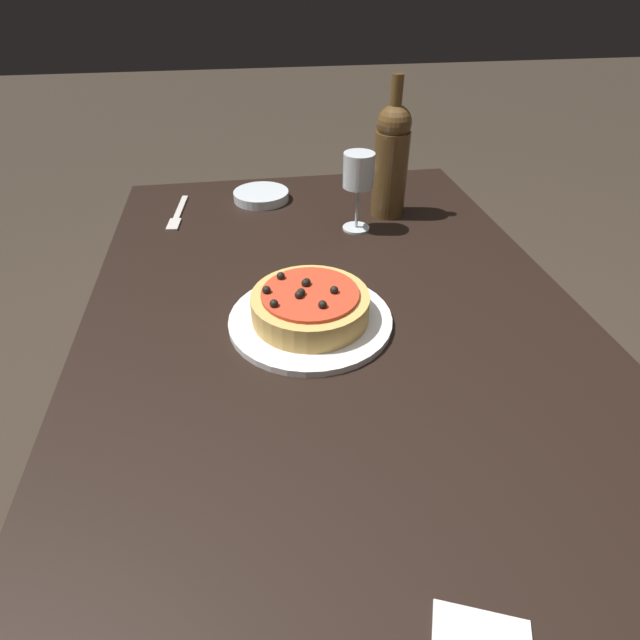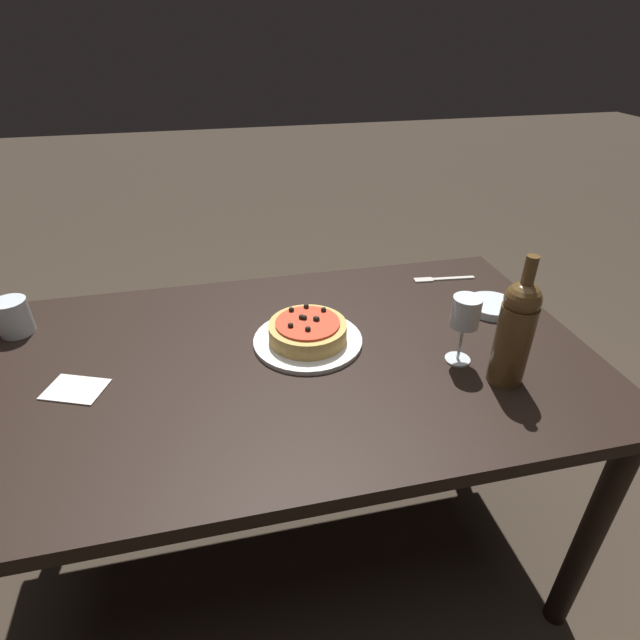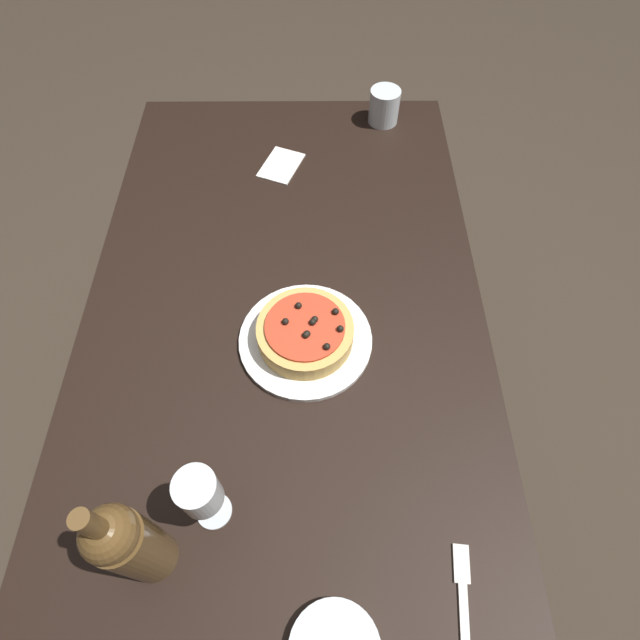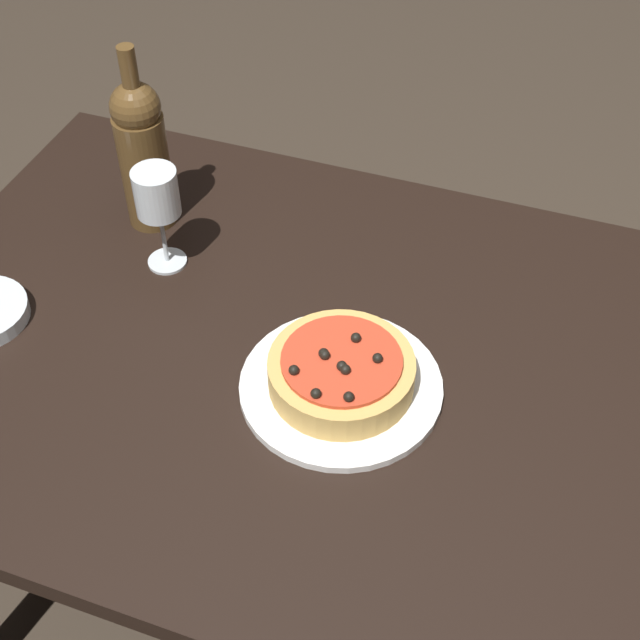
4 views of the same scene
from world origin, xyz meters
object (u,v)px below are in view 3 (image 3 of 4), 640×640
at_px(dining_table, 286,334).
at_px(wine_bottle, 129,544).
at_px(pizza, 305,332).
at_px(fork, 463,601).
at_px(water_cup, 384,106).
at_px(dinner_plate, 306,340).
at_px(wine_glass, 199,493).

height_order(dining_table, wine_bottle, wine_bottle).
distance_m(dining_table, wine_bottle, 0.56).
distance_m(pizza, fork, 0.54).
relative_size(pizza, fork, 1.01).
bearing_deg(water_cup, wine_bottle, 158.10).
bearing_deg(wine_bottle, dinner_plate, -30.91).
bearing_deg(water_cup, pizza, 163.72).
xyz_separation_m(dinner_plate, fork, (-0.48, -0.25, -0.00)).
relative_size(pizza, water_cup, 2.09).
bearing_deg(dining_table, fork, -151.20).
bearing_deg(fork, dining_table, 34.71).
xyz_separation_m(dining_table, wine_glass, (-0.41, 0.11, 0.22)).
xyz_separation_m(dining_table, water_cup, (0.66, -0.26, 0.14)).
relative_size(dining_table, water_cup, 16.10).
relative_size(wine_bottle, fork, 1.58).
xyz_separation_m(dinner_plate, wine_glass, (-0.34, 0.15, 0.12)).
xyz_separation_m(wine_glass, water_cup, (1.07, -0.37, -0.08)).
bearing_deg(wine_glass, water_cup, -18.95).
distance_m(dinner_plate, water_cup, 0.76).
xyz_separation_m(dining_table, fork, (-0.55, -0.30, 0.09)).
height_order(dinner_plate, water_cup, water_cup).
relative_size(pizza, wine_glass, 1.14).
height_order(wine_bottle, water_cup, wine_bottle).
relative_size(wine_glass, water_cup, 1.83).
bearing_deg(dining_table, water_cup, -21.58).
relative_size(wine_bottle, water_cup, 3.27).
bearing_deg(wine_glass, wine_bottle, 127.70).
height_order(dining_table, water_cup, water_cup).
height_order(dinner_plate, wine_glass, wine_glass).
bearing_deg(dinner_plate, dining_table, 34.16).
height_order(water_cup, fork, water_cup).
distance_m(dining_table, water_cup, 0.73).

